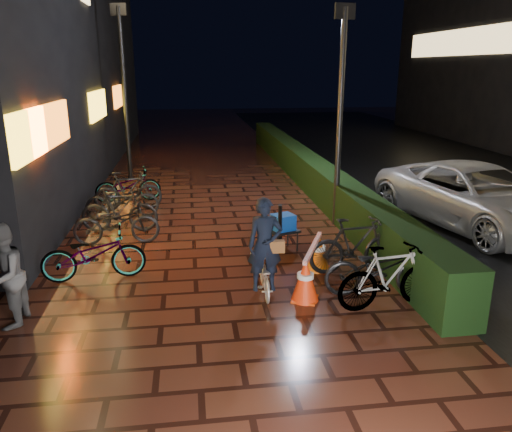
{
  "coord_description": "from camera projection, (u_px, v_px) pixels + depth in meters",
  "views": [
    {
      "loc": [
        -0.59,
        -8.02,
        3.78
      ],
      "look_at": [
        0.61,
        0.85,
        1.1
      ],
      "focal_mm": 35.0,
      "sensor_mm": 36.0,
      "label": 1
    }
  ],
  "objects": [
    {
      "name": "lamp_post_hedge",
      "position": [
        340.0,
        109.0,
        11.73
      ],
      "size": [
        0.49,
        0.16,
        5.15
      ],
      "color": "black",
      "rests_on": "ground"
    },
    {
      "name": "cyclist",
      "position": [
        265.0,
        259.0,
        8.48
      ],
      "size": [
        0.63,
        1.22,
        1.73
      ],
      "color": "silver",
      "rests_on": "ground"
    },
    {
      "name": "bystander_person",
      "position": [
        4.0,
        276.0,
        7.4
      ],
      "size": [
        0.65,
        0.81,
        1.6
      ],
      "primitive_type": "imported",
      "rotation": [
        0.0,
        0.0,
        -1.63
      ],
      "color": "#58595B",
      "rests_on": "ground"
    },
    {
      "name": "parked_bikes_hedge",
      "position": [
        374.0,
        263.0,
        8.64
      ],
      "size": [
        1.96,
        2.2,
        1.09
      ],
      "color": "black",
      "rests_on": "ground"
    },
    {
      "name": "lamp_post_sf",
      "position": [
        124.0,
        86.0,
        16.83
      ],
      "size": [
        0.55,
        0.24,
        5.76
      ],
      "color": "black",
      "rests_on": "ground"
    },
    {
      "name": "parked_bikes_storefront",
      "position": [
        119.0,
        208.0,
        12.1
      ],
      "size": [
        2.06,
        6.52,
        1.09
      ],
      "color": "black",
      "rests_on": "ground"
    },
    {
      "name": "ground",
      "position": [
        228.0,
        291.0,
        8.77
      ],
      "size": [
        80.0,
        80.0,
        0.0
      ],
      "primitive_type": "plane",
      "color": "#381911",
      "rests_on": "ground"
    },
    {
      "name": "cart_assembly",
      "position": [
        283.0,
        224.0,
        10.55
      ],
      "size": [
        0.74,
        0.8,
        1.14
      ],
      "color": "black",
      "rests_on": "ground"
    },
    {
      "name": "hedge",
      "position": [
        307.0,
        169.0,
        16.65
      ],
      "size": [
        0.7,
        20.0,
        1.0
      ],
      "primitive_type": "cube",
      "color": "black",
      "rests_on": "ground"
    },
    {
      "name": "traffic_barrier",
      "position": [
        312.0,
        265.0,
        8.97
      ],
      "size": [
        1.08,
        1.79,
        0.74
      ],
      "color": "#F9330D",
      "rests_on": "ground"
    },
    {
      "name": "van",
      "position": [
        477.0,
        196.0,
        12.11
      ],
      "size": [
        3.75,
        5.91,
        1.52
      ],
      "primitive_type": "imported",
      "rotation": [
        0.0,
        0.0,
        0.24
      ],
      "color": "#A6A7AB",
      "rests_on": "ground"
    }
  ]
}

